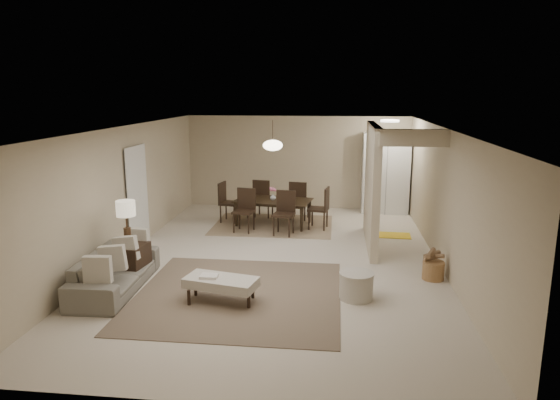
# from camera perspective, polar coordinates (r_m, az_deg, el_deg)

# --- Properties ---
(floor) EXTENTS (9.00, 9.00, 0.00)m
(floor) POSITION_cam_1_polar(r_m,az_deg,el_deg) (9.55, -0.24, -6.92)
(floor) COLOR beige
(floor) RESTS_ON ground
(ceiling) EXTENTS (9.00, 9.00, 0.00)m
(ceiling) POSITION_cam_1_polar(r_m,az_deg,el_deg) (9.04, -0.26, 8.22)
(ceiling) COLOR white
(ceiling) RESTS_ON back_wall
(back_wall) EXTENTS (6.00, 0.00, 6.00)m
(back_wall) POSITION_cam_1_polar(r_m,az_deg,el_deg) (13.63, 1.97, 4.32)
(back_wall) COLOR #C0AF91
(back_wall) RESTS_ON floor
(left_wall) EXTENTS (0.00, 9.00, 9.00)m
(left_wall) POSITION_cam_1_polar(r_m,az_deg,el_deg) (10.01, -17.57, 0.82)
(left_wall) COLOR #C0AF91
(left_wall) RESTS_ON floor
(right_wall) EXTENTS (0.00, 9.00, 9.00)m
(right_wall) POSITION_cam_1_polar(r_m,az_deg,el_deg) (9.36, 18.32, -0.01)
(right_wall) COLOR #C0AF91
(right_wall) RESTS_ON floor
(partition) EXTENTS (0.15, 2.50, 2.50)m
(partition) POSITION_cam_1_polar(r_m,az_deg,el_deg) (10.41, 10.47, 1.61)
(partition) COLOR #C0AF91
(partition) RESTS_ON floor
(doorway) EXTENTS (0.04, 0.90, 2.04)m
(doorway) POSITION_cam_1_polar(r_m,az_deg,el_deg) (10.58, -16.04, 0.24)
(doorway) COLOR black
(doorway) RESTS_ON floor
(pantry_cabinet) EXTENTS (1.20, 0.55, 2.10)m
(pantry_cabinet) POSITION_cam_1_polar(r_m,az_deg,el_deg) (13.33, 11.97, 3.01)
(pantry_cabinet) COLOR white
(pantry_cabinet) RESTS_ON floor
(flush_light) EXTENTS (0.44, 0.44, 0.05)m
(flush_light) POSITION_cam_1_polar(r_m,az_deg,el_deg) (12.24, 12.44, 8.83)
(flush_light) COLOR white
(flush_light) RESTS_ON ceiling
(living_rug) EXTENTS (3.20, 3.20, 0.01)m
(living_rug) POSITION_cam_1_polar(r_m,az_deg,el_deg) (8.05, -4.80, -10.70)
(living_rug) COLOR brown
(living_rug) RESTS_ON floor
(sofa) EXTENTS (2.10, 0.89, 0.61)m
(sofa) POSITION_cam_1_polar(r_m,az_deg,el_deg) (8.55, -18.34, -7.77)
(sofa) COLOR slate
(sofa) RESTS_ON floor
(ottoman_bench) EXTENTS (1.17, 0.73, 0.39)m
(ottoman_bench) POSITION_cam_1_polar(r_m,az_deg,el_deg) (7.70, -6.75, -9.37)
(ottoman_bench) COLOR beige
(ottoman_bench) RESTS_ON living_rug
(side_table) EXTENTS (0.62, 0.62, 0.62)m
(side_table) POSITION_cam_1_polar(r_m,az_deg,el_deg) (8.92, -16.84, -6.80)
(side_table) COLOR black
(side_table) RESTS_ON floor
(table_lamp) EXTENTS (0.32, 0.32, 0.76)m
(table_lamp) POSITION_cam_1_polar(r_m,az_deg,el_deg) (8.68, -17.19, -1.36)
(table_lamp) COLOR #49331F
(table_lamp) RESTS_ON side_table
(round_pouf) EXTENTS (0.54, 0.54, 0.42)m
(round_pouf) POSITION_cam_1_polar(r_m,az_deg,el_deg) (7.90, 8.72, -9.66)
(round_pouf) COLOR beige
(round_pouf) RESTS_ON floor
(wicker_basket) EXTENTS (0.45, 0.45, 0.31)m
(wicker_basket) POSITION_cam_1_polar(r_m,az_deg,el_deg) (8.98, 17.11, -7.70)
(wicker_basket) COLOR #99693D
(wicker_basket) RESTS_ON floor
(dining_rug) EXTENTS (2.80, 2.10, 0.01)m
(dining_rug) POSITION_cam_1_polar(r_m,az_deg,el_deg) (11.98, -0.81, -2.88)
(dining_rug) COLOR #8D7657
(dining_rug) RESTS_ON floor
(dining_table) EXTENTS (1.90, 1.27, 0.62)m
(dining_table) POSITION_cam_1_polar(r_m,az_deg,el_deg) (11.90, -0.81, -1.46)
(dining_table) COLOR black
(dining_table) RESTS_ON dining_rug
(dining_chairs) EXTENTS (2.67, 2.11, 0.98)m
(dining_chairs) POSITION_cam_1_polar(r_m,az_deg,el_deg) (11.86, -0.81, -0.61)
(dining_chairs) COLOR black
(dining_chairs) RESTS_ON dining_rug
(vase) EXTENTS (0.16, 0.16, 0.15)m
(vase) POSITION_cam_1_polar(r_m,az_deg,el_deg) (11.82, -0.82, 0.35)
(vase) COLOR silver
(vase) RESTS_ON dining_table
(yellow_mat) EXTENTS (0.84, 0.54, 0.01)m
(yellow_mat) POSITION_cam_1_polar(r_m,az_deg,el_deg) (11.42, 12.65, -3.95)
(yellow_mat) COLOR yellow
(yellow_mat) RESTS_ON floor
(pendant_light) EXTENTS (0.46, 0.46, 0.71)m
(pendant_light) POSITION_cam_1_polar(r_m,az_deg,el_deg) (11.62, -0.83, 6.27)
(pendant_light) COLOR #49331F
(pendant_light) RESTS_ON ceiling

